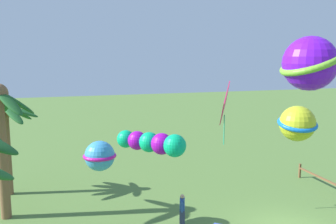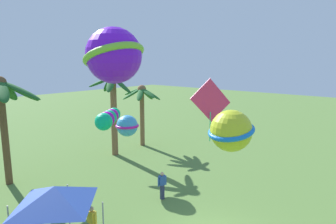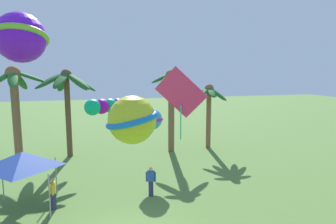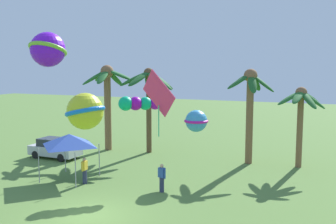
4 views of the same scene
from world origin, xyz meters
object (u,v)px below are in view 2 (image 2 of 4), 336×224
kite_diamond_0 (211,102)px  kite_ball_2 (114,56)px  kite_tube_1 (109,118)px  palm_tree_1 (1,99)px  palm_tree_2 (142,100)px  palm_tree_0 (113,97)px  spectator_0 (92,223)px  spectator_1 (162,185)px  festival_tent (55,195)px  kite_ball_5 (127,126)px  kite_ball_4 (231,131)px

kite_diamond_0 → kite_ball_2: 6.59m
kite_tube_1 → palm_tree_1: bearing=111.5°
palm_tree_1 → palm_tree_2: size_ratio=1.22×
palm_tree_2 → kite_ball_2: 16.82m
palm_tree_0 → kite_ball_2: bearing=-128.8°
spectator_0 → kite_ball_2: bearing=-101.2°
palm_tree_0 → kite_tube_1: size_ratio=2.50×
palm_tree_1 → kite_ball_2: size_ratio=3.31×
kite_tube_1 → palm_tree_2: bearing=36.1°
palm_tree_0 → spectator_0: 12.51m
palm_tree_2 → kite_diamond_0: 12.50m
palm_tree_0 → kite_diamond_0: 11.03m
kite_diamond_0 → kite_tube_1: size_ratio=1.19×
palm_tree_2 → kite_tube_1: 10.98m
spectator_1 → kite_diamond_0: 5.54m
palm_tree_2 → spectator_1: 11.36m
palm_tree_0 → palm_tree_1: 8.17m
festival_tent → spectator_1: bearing=-1.6°
spectator_1 → kite_ball_5: (0.82, 3.73, 2.74)m
spectator_1 → kite_diamond_0: kite_diamond_0 is taller
palm_tree_2 → kite_diamond_0: kite_diamond_0 is taller
spectator_0 → kite_tube_1: bearing=38.2°
palm_tree_1 → spectator_1: size_ratio=4.28×
festival_tent → palm_tree_2: bearing=32.3°
palm_tree_1 → spectator_1: bearing=-61.7°
palm_tree_0 → kite_ball_4: size_ratio=3.19×
spectator_0 → kite_ball_2: kite_ball_2 is taller
palm_tree_2 → spectator_0: 14.96m
kite_diamond_0 → spectator_1: bearing=109.3°
palm_tree_0 → spectator_1: bearing=-112.4°
festival_tent → kite_tube_1: 5.06m
spectator_1 → kite_tube_1: size_ratio=0.58×
kite_ball_4 → kite_ball_5: 9.16m
kite_ball_4 → spectator_0: bearing=124.7°
festival_tent → kite_diamond_0: kite_diamond_0 is taller
spectator_0 → kite_ball_4: bearing=-55.3°
kite_ball_5 → kite_diamond_0: bearing=-89.5°
kite_tube_1 → kite_ball_2: bearing=-125.6°
palm_tree_1 → kite_ball_4: 14.11m
palm_tree_1 → kite_diamond_0: kite_diamond_0 is taller
festival_tent → kite_tube_1: size_ratio=1.05×
palm_tree_0 → spectator_1: palm_tree_0 is taller
kite_ball_2 → palm_tree_0: bearing=51.2°
palm_tree_1 → spectator_0: palm_tree_1 is taller
palm_tree_2 → festival_tent: (-13.03, -8.24, -1.79)m
spectator_1 → kite_ball_4: size_ratio=0.75×
palm_tree_1 → kite_ball_2: (-0.60, -11.43, 2.46)m
palm_tree_1 → kite_ball_2: 11.71m
spectator_1 → kite_ball_4: bearing=-107.9°
palm_tree_2 → kite_diamond_0: size_ratio=1.72×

